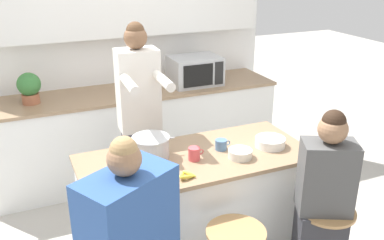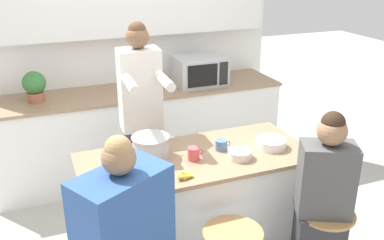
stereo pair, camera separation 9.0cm
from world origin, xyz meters
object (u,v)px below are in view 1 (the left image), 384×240
person_seated_near (322,214)px  cooking_pot (151,147)px  kitchen_island (196,209)px  coffee_cup_near (221,145)px  potted_plant (29,87)px  person_cooking (140,132)px  coffee_cup_far (194,154)px  microwave (195,70)px  banana_bunch (186,175)px  fruit_bowl (240,154)px

person_seated_near → cooking_pot: size_ratio=3.88×
kitchen_island → coffee_cup_near: bearing=7.6°
person_seated_near → cooking_pot: (-0.94, 0.74, 0.35)m
kitchen_island → potted_plant: 1.96m
coffee_cup_near → potted_plant: 1.96m
person_cooking → coffee_cup_far: bearing=-69.1°
kitchen_island → microwave: bearing=66.6°
coffee_cup_far → cooking_pot: bearing=149.1°
banana_bunch → fruit_bowl: bearing=14.8°
kitchen_island → potted_plant: potted_plant is taller
kitchen_island → coffee_cup_near: size_ratio=13.97×
banana_bunch → microwave: 1.99m
coffee_cup_far → potted_plant: bearing=120.9°
cooking_pot → coffee_cup_near: size_ratio=2.97×
person_cooking → microwave: (0.90, 0.94, 0.19)m
fruit_bowl → banana_bunch: 0.48m
cooking_pot → banana_bunch: (0.11, -0.38, -0.06)m
fruit_bowl → microwave: 1.72m
fruit_bowl → microwave: microwave is taller
potted_plant → banana_bunch: bearing=-66.1°
person_seated_near → coffee_cup_near: person_seated_near is taller
fruit_bowl → coffee_cup_near: bearing=109.7°
cooking_pot → person_seated_near: bearing=-38.4°
microwave → person_cooking: bearing=-133.6°
coffee_cup_far → microwave: (0.69, 1.57, 0.14)m
coffee_cup_near → microwave: size_ratio=0.23×
person_cooking → fruit_bowl: size_ratio=10.42×
coffee_cup_near → banana_bunch: bearing=-143.7°
person_seated_near → cooking_pot: 1.25m
kitchen_island → coffee_cup_far: size_ratio=14.44×
cooking_pot → coffee_cup_near: bearing=-9.1°
kitchen_island → microwave: size_ratio=3.18×
coffee_cup_near → microwave: (0.44, 1.49, 0.15)m
person_cooking → banana_bunch: size_ratio=13.13×
fruit_bowl → potted_plant: 2.14m
banana_bunch → potted_plant: size_ratio=0.46×
person_seated_near → banana_bunch: (-0.83, 0.36, 0.29)m
person_seated_near → coffee_cup_near: (-0.42, 0.66, 0.31)m
person_cooking → microwave: 1.31m
cooking_pot → banana_bunch: 0.40m
person_seated_near → coffee_cup_near: bearing=148.7°
person_cooking → coffee_cup_far: person_cooking is taller
coffee_cup_near → coffee_cup_far: coffee_cup_far is taller
microwave → kitchen_island: bearing=-113.4°
person_seated_near → fruit_bowl: size_ratio=8.02×
fruit_bowl → person_seated_near: bearing=-53.4°
microwave → potted_plant: bearing=178.6°
kitchen_island → coffee_cup_far: bearing=-127.1°
fruit_bowl → potted_plant: bearing=126.8°
person_cooking → cooking_pot: person_cooking is taller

